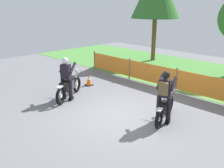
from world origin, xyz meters
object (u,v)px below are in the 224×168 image
at_px(motorcycle_trailing, 69,86).
at_px(rider_trailing, 66,77).
at_px(traffic_cone, 89,80).
at_px(rider_lead, 164,94).
at_px(motorcycle_lead, 165,107).

xyz_separation_m(motorcycle_trailing, rider_trailing, (0.10, -0.18, 0.43)).
xyz_separation_m(rider_trailing, traffic_cone, (-0.81, 1.75, -0.66)).
relative_size(rider_lead, traffic_cone, 3.19).
distance_m(rider_trailing, traffic_cone, 2.04).
bearing_deg(motorcycle_trailing, rider_trailing, -179.43).
height_order(rider_lead, rider_trailing, same).
bearing_deg(motorcycle_trailing, motorcycle_lead, -104.44).
relative_size(motorcycle_lead, motorcycle_trailing, 0.96).
xyz_separation_m(motorcycle_lead, rider_lead, (0.07, -0.20, 0.51)).
bearing_deg(traffic_cone, rider_lead, -9.01).
bearing_deg(rider_trailing, traffic_cone, -4.70).
bearing_deg(rider_lead, motorcycle_lead, 0.51).
distance_m(motorcycle_lead, rider_trailing, 3.95).
distance_m(motorcycle_trailing, traffic_cone, 1.74).
distance_m(motorcycle_trailing, rider_lead, 4.01).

